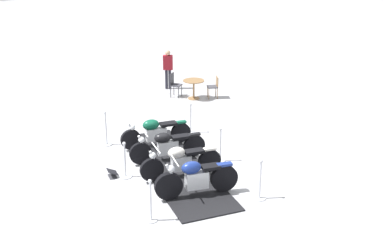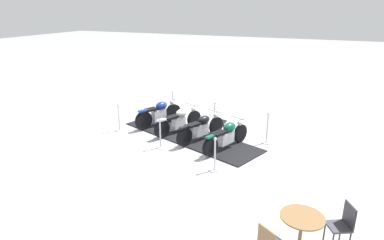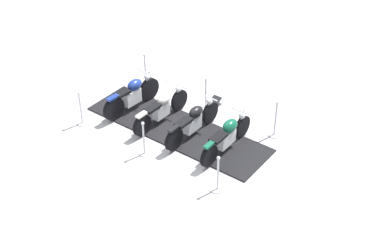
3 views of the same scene
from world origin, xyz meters
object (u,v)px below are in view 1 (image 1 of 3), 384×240
object	(u,v)px
motorcycle_cream	(180,161)
motorcycle_navy	(196,178)
stanchion_right_front	(106,134)
stanchion_right_mid	(125,167)
stanchion_left_rear	(260,186)
motorcycle_black	(167,145)
stanchion_right_rear	(151,206)
info_placard	(112,174)
cafe_table	(194,85)
stanchion_left_front	(191,124)
motorcycle_forest	(155,132)
cafe_chair_near_table	(174,83)
bystander_person	(168,66)
stanchion_left_mid	(220,150)
cafe_chair_across_table	(214,86)

from	to	relation	value
motorcycle_cream	motorcycle_navy	xyz separation A→B (m)	(-0.37, -1.05, 0.03)
motorcycle_navy	stanchion_right_front	size ratio (longest dim) A/B	1.81
stanchion_right_mid	stanchion_left_rear	bearing A→B (deg)	-59.88
motorcycle_black	stanchion_right_rear	size ratio (longest dim) A/B	2.04
info_placard	motorcycle_navy	bearing A→B (deg)	-136.70
stanchion_right_mid	cafe_table	world-z (taller)	stanchion_right_mid
stanchion_right_rear	cafe_table	bearing A→B (deg)	42.54
stanchion_right_mid	stanchion_right_rear	distance (m)	2.36
stanchion_right_mid	info_placard	size ratio (longest dim) A/B	2.73
stanchion_left_rear	stanchion_left_front	distance (m)	4.71
stanchion_right_front	cafe_table	size ratio (longest dim) A/B	1.33
motorcycle_forest	cafe_chair_near_table	world-z (taller)	motorcycle_forest
motorcycle_navy	motorcycle_cream	bearing A→B (deg)	-85.42
motorcycle_cream	stanchion_right_rear	world-z (taller)	stanchion_right_rear
motorcycle_cream	bystander_person	xyz separation A→B (m)	(4.89, 6.65, 0.50)
motorcycle_navy	stanchion_left_front	size ratio (longest dim) A/B	1.97
cafe_table	stanchion_left_front	bearing A→B (deg)	-132.90
stanchion_left_rear	motorcycle_black	bearing A→B (deg)	96.38
stanchion_left_rear	stanchion_right_mid	bearing A→B (deg)	120.12
motorcycle_cream	info_placard	xyz separation A→B (m)	(-1.36, 1.23, -0.41)
stanchion_right_rear	stanchion_left_rear	bearing A→B (deg)	-19.78
motorcycle_navy	stanchion_left_mid	xyz separation A→B (m)	(1.90, 1.09, -0.16)
stanchion_left_front	stanchion_right_front	bearing A→B (deg)	160.22
stanchion_left_rear	stanchion_left_front	bearing A→B (deg)	70.22
motorcycle_cream	info_placard	distance (m)	1.88
stanchion_left_rear	cafe_chair_across_table	xyz separation A→B (m)	(4.75, 6.64, 0.17)
stanchion_left_rear	bystander_person	distance (m)	9.78
bystander_person	cafe_chair_near_table	bearing A→B (deg)	15.63
motorcycle_navy	info_placard	bearing A→B (deg)	-42.42
cafe_chair_across_table	stanchion_right_rear	bearing A→B (deg)	70.97
motorcycle_forest	cafe_table	world-z (taller)	motorcycle_forest
motorcycle_cream	motorcycle_navy	distance (m)	1.11
motorcycle_forest	stanchion_right_mid	distance (m)	2.16
motorcycle_forest	motorcycle_black	distance (m)	1.11
stanchion_right_mid	stanchion_left_mid	world-z (taller)	stanchion_left_mid
stanchion_right_rear	cafe_chair_near_table	size ratio (longest dim) A/B	1.10
cafe_table	cafe_chair_near_table	size ratio (longest dim) A/B	0.88
cafe_table	motorcycle_forest	bearing A→B (deg)	-145.21
stanchion_left_mid	bystander_person	size ratio (longest dim) A/B	0.62
motorcycle_navy	motorcycle_forest	bearing A→B (deg)	-85.50
motorcycle_forest	motorcycle_navy	size ratio (longest dim) A/B	1.06
motorcycle_cream	stanchion_left_front	bearing A→B (deg)	-115.10
motorcycle_forest	cafe_table	size ratio (longest dim) A/B	2.55
stanchion_left_mid	cafe_chair_near_table	bearing A→B (deg)	62.86
stanchion_right_mid	stanchion_right_rear	xyz separation A→B (m)	(-0.80, -2.22, 0.07)
motorcycle_navy	cafe_chair_across_table	xyz separation A→B (m)	(5.85, 5.51, -0.01)
motorcycle_forest	stanchion_right_mid	xyz separation A→B (m)	(-1.85, -1.11, -0.19)
motorcycle_navy	stanchion_right_mid	bearing A→B (deg)	-46.27
motorcycle_forest	info_placard	bearing A→B (deg)	41.99
motorcycle_navy	cafe_chair_across_table	bearing A→B (deg)	-112.65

